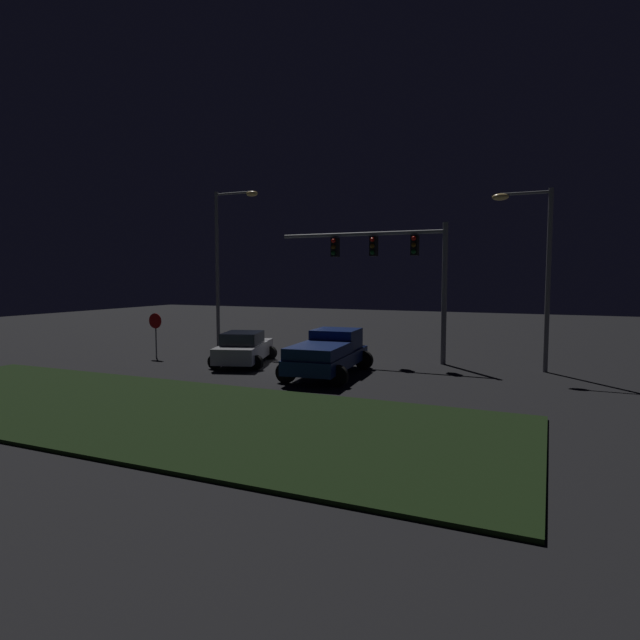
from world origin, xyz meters
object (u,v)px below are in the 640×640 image
object	(u,v)px
traffic_signal_gantry	(393,258)
stop_sign	(155,327)
car_sedan	(244,348)
pickup_truck	(329,351)
street_lamp_right	(536,257)
street_lamp_left	(225,250)

from	to	relation	value
traffic_signal_gantry	stop_sign	distance (m)	12.15
traffic_signal_gantry	car_sedan	bearing A→B (deg)	-148.36
stop_sign	traffic_signal_gantry	bearing A→B (deg)	18.97
pickup_truck	car_sedan	size ratio (longest dim) A/B	1.17
street_lamp_right	pickup_truck	bearing A→B (deg)	-150.61
street_lamp_right	stop_sign	distance (m)	18.01
car_sedan	traffic_signal_gantry	xyz separation A→B (m)	(6.00, 3.70, 4.16)
car_sedan	traffic_signal_gantry	world-z (taller)	traffic_signal_gantry
traffic_signal_gantry	street_lamp_right	distance (m)	6.31
street_lamp_left	street_lamp_right	bearing A→B (deg)	-5.38
pickup_truck	street_lamp_left	xyz separation A→B (m)	(-8.94, 5.87, 4.55)
car_sedan	street_lamp_left	bearing A→B (deg)	23.66
pickup_truck	stop_sign	world-z (taller)	stop_sign
pickup_truck	street_lamp_left	distance (m)	11.63
car_sedan	street_lamp_left	distance (m)	8.14
pickup_truck	traffic_signal_gantry	bearing A→B (deg)	-21.02
car_sedan	street_lamp_left	world-z (taller)	street_lamp_left
car_sedan	street_lamp_right	world-z (taller)	street_lamp_right
car_sedan	street_lamp_left	size ratio (longest dim) A/B	0.53
street_lamp_left	stop_sign	distance (m)	6.50
traffic_signal_gantry	street_lamp_right	xyz separation A→B (m)	(6.30, -0.29, -0.03)
traffic_signal_gantry	street_lamp_left	size ratio (longest dim) A/B	0.94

